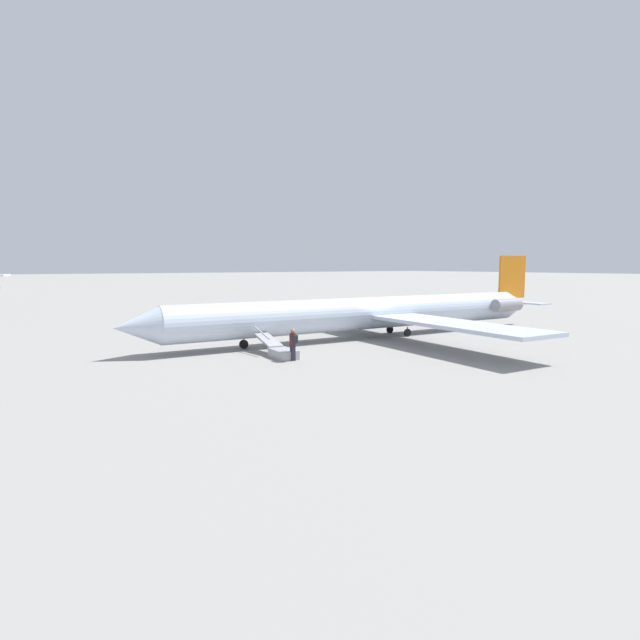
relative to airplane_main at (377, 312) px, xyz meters
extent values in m
plane|color=gray|center=(0.91, -0.06, -1.77)|extent=(600.00, 600.00, 0.00)
cylinder|color=silver|center=(0.91, -0.06, -0.01)|extent=(28.92, 4.09, 2.27)
cone|color=silver|center=(16.55, -1.05, -0.01)|extent=(2.63, 2.38, 2.22)
cone|color=silver|center=(-14.95, 0.95, -0.01)|extent=(3.09, 2.41, 2.22)
cube|color=orange|center=(-14.36, 0.91, 2.37)|extent=(3.18, 0.38, 3.63)
cube|color=silver|center=(-14.68, 0.93, 0.21)|extent=(1.76, 6.43, 0.11)
cube|color=silver|center=(-0.07, 7.21, -0.18)|extent=(4.39, 12.32, 0.23)
cube|color=silver|center=(-0.98, -7.14, -0.18)|extent=(4.39, 12.32, 0.23)
cylinder|color=gray|center=(-11.74, 2.34, 0.16)|extent=(2.78, 1.19, 1.02)
cylinder|color=gray|center=(-11.95, -0.84, 0.16)|extent=(2.78, 1.19, 1.02)
cylinder|color=black|center=(10.27, -0.65, -1.49)|extent=(0.57, 0.18, 0.56)
cylinder|color=gray|center=(10.27, -0.65, -1.12)|extent=(0.10, 0.10, 0.18)
cylinder|color=black|center=(-1.90, 1.14, -1.49)|extent=(0.57, 0.18, 0.56)
cylinder|color=gray|center=(-1.90, 1.14, -1.12)|extent=(0.10, 0.10, 0.18)
cylinder|color=black|center=(-2.03, -0.89, -1.49)|extent=(0.57, 0.18, 0.56)
cylinder|color=gray|center=(-2.03, -0.89, -1.12)|extent=(0.10, 0.10, 0.18)
cube|color=#99999E|center=(9.81, 3.47, -1.52)|extent=(1.21, 1.87, 0.50)
cube|color=#99999E|center=(9.68, 1.47, -1.01)|extent=(1.04, 2.28, 0.64)
cube|color=#99999E|center=(10.13, 1.45, -0.51)|extent=(0.20, 2.21, 0.58)
cube|color=#23232D|center=(9.74, 4.36, -1.35)|extent=(0.22, 0.29, 0.85)
cylinder|color=#4C1E23|center=(9.74, 4.36, -0.60)|extent=(0.36, 0.36, 0.65)
sphere|color=#936B4C|center=(9.74, 4.36, -0.15)|extent=(0.24, 0.24, 0.24)
cube|color=black|center=(9.75, 4.63, -0.56)|extent=(0.29, 0.20, 0.44)
camera|label=1|loc=(23.45, 27.28, 3.39)|focal=28.00mm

